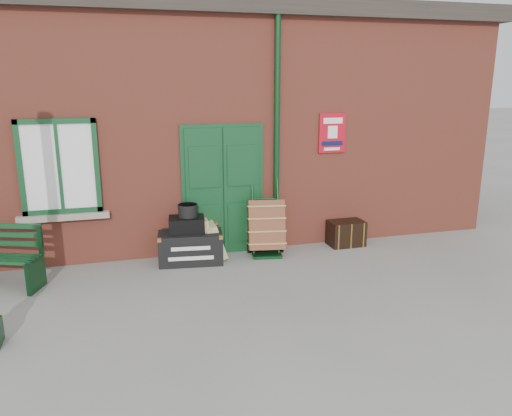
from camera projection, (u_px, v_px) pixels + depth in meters
name	position (u px, v px, depth m)	size (l,w,h in m)	color
ground	(263.00, 281.00, 7.57)	(80.00, 80.00, 0.00)	gray
station_building	(216.00, 120.00, 10.29)	(10.30, 4.30, 4.36)	#A54735
houdini_trunk	(191.00, 247.00, 8.32)	(1.05, 0.57, 0.52)	black
strongbox	(187.00, 225.00, 8.21)	(0.57, 0.42, 0.26)	black
hatbox	(188.00, 210.00, 8.19)	(0.31, 0.31, 0.21)	black
suitcase_back	(204.00, 238.00, 8.47)	(0.20, 0.51, 0.71)	tan
suitcase_front	(215.00, 241.00, 8.49)	(0.18, 0.45, 0.61)	tan
porter_trolley	(266.00, 226.00, 8.70)	(0.73, 0.77, 1.29)	#0D3417
dark_trunk	(346.00, 233.00, 9.18)	(0.64, 0.42, 0.46)	black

